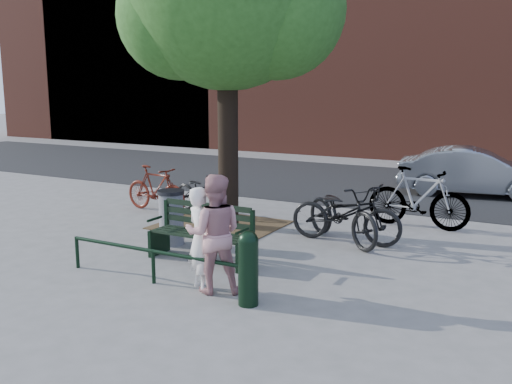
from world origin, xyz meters
The scene contains 15 objects.
ground centered at (0.00, 0.00, 0.00)m, with size 90.00×90.00×0.00m, color gray.
dirt_pit centered at (-1.00, 2.20, 0.01)m, with size 2.40×2.00×0.02m, color brown.
road centered at (0.00, 8.50, 0.01)m, with size 40.00×7.00×0.01m, color black.
park_bench centered at (0.00, 0.08, 0.48)m, with size 1.74×0.54×0.97m.
guard_railing centered at (0.00, -1.20, 0.40)m, with size 3.06×0.06×0.51m.
person_left centered at (0.73, -1.05, 0.73)m, with size 0.53×0.35×1.45m, color white.
person_right centered at (0.95, -1.05, 0.82)m, with size 0.80×0.62×1.64m, color tan.
bollard centered at (1.60, -1.26, 0.53)m, with size 0.27×0.27×0.99m.
litter_bin centered at (-1.02, 0.60, 0.50)m, with size 0.48×0.48×0.98m.
bicycle_a centered at (-1.89, 2.91, 0.48)m, with size 0.64×1.82×0.96m, color black.
bicycle_b centered at (-2.97, 2.62, 0.52)m, with size 0.49×1.73×1.04m, color #51160B.
bicycle_c centered at (1.68, 2.20, 0.54)m, with size 0.72×2.06×1.08m, color black.
bicycle_d centered at (2.57, 3.94, 0.61)m, with size 0.57×2.02×1.22m, color gray.
bicycle_e centered at (1.61, 2.20, 0.55)m, with size 0.73×2.08×1.09m, color black.
parked_car centered at (3.05, 8.03, 0.62)m, with size 1.31×3.76×1.24m, color gray.
Camera 1 is at (5.05, -7.38, 2.81)m, focal length 40.00 mm.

